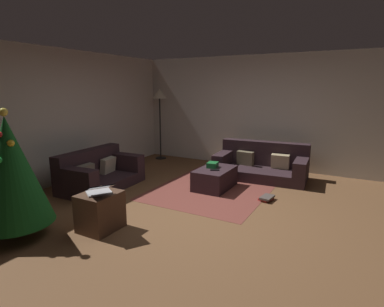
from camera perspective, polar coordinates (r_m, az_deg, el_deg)
The scene contains 14 objects.
ground_plane at distance 4.87m, azimuth 1.72°, elevation -10.44°, with size 6.40×6.40×0.00m, color brown.
rear_partition at distance 6.57m, azimuth -23.51°, elevation 6.15°, with size 6.40×0.12×2.60m, color beige.
corner_partition at distance 7.45m, azimuth 12.96°, elevation 7.42°, with size 0.12×6.40×2.60m, color beige.
couch_left at distance 6.14m, azimuth -16.94°, elevation -3.45°, with size 1.60×0.95×0.71m.
couch_right at distance 6.70m, azimuth 12.73°, elevation -2.01°, with size 1.05×1.90×0.73m.
ottoman at distance 5.86m, azimuth 4.23°, elevation -4.56°, with size 0.89×0.57×0.38m, color #2D1E23.
gift_box at distance 5.88m, azimuth 3.81°, elevation -2.10°, with size 0.22×0.18×0.10m, color #19662D.
tv_remote at distance 5.67m, azimuth 4.19°, elevation -3.03°, with size 0.05×0.16×0.02m, color black.
christmas_tree at distance 4.40m, azimuth -30.40°, elevation -2.78°, with size 0.92×0.92×1.63m.
side_table at distance 4.35m, azimuth -16.53°, elevation -10.18°, with size 0.52×0.44×0.51m, color #4C3323.
laptop at distance 4.18m, azimuth -16.61°, elevation -6.54°, with size 0.48×0.51×0.19m.
book_stack at distance 5.41m, azimuth 13.56°, elevation -7.97°, with size 0.31×0.24×0.07m.
corner_lamp at distance 8.15m, azimuth -5.99°, elevation 9.89°, with size 0.36×0.36×1.83m.
area_rug at distance 5.92m, azimuth 4.21°, elevation -6.29°, with size 2.60×2.00×0.01m, color brown.
Camera 1 is at (-4.01, -2.04, 1.86)m, focal length 28.96 mm.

